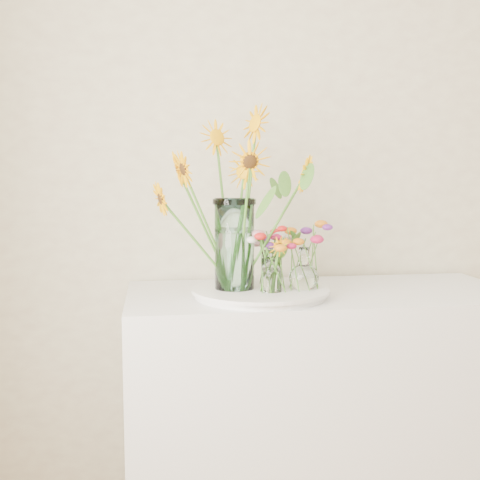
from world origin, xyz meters
The scene contains 10 objects.
counter centered at (-0.51, 1.93, 0.45)m, with size 1.40×0.60×0.90m, color white.
tray centered at (-0.75, 1.86, 0.91)m, with size 0.45×0.45×0.03m, color white.
mason_jar centered at (-0.84, 1.87, 1.08)m, with size 0.14×0.14×0.32m, color #B1E8DF.
sunflower_bouquet centered at (-0.84, 1.87, 1.24)m, with size 0.90×0.90×0.62m, color #FFAD05, non-canonical shape.
small_vase_a centered at (-0.72, 1.80, 0.98)m, with size 0.07×0.07×0.12m, color white.
wildflower_posy_a centered at (-0.72, 1.80, 1.03)m, with size 0.20×0.20×0.21m, color orange, non-canonical shape.
small_vase_b centered at (-0.60, 1.83, 1.00)m, with size 0.10×0.10×0.15m, color white, non-canonical shape.
wildflower_posy_b centered at (-0.60, 1.83, 1.04)m, with size 0.23×0.23×0.24m, color orange, non-canonical shape.
small_vase_c centered at (-0.69, 1.95, 0.99)m, with size 0.07×0.07×0.13m, color white.
wildflower_posy_c centered at (-0.69, 1.95, 1.03)m, with size 0.19×0.19×0.22m, color orange, non-canonical shape.
Camera 1 is at (-1.11, -0.15, 1.32)m, focal length 45.00 mm.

